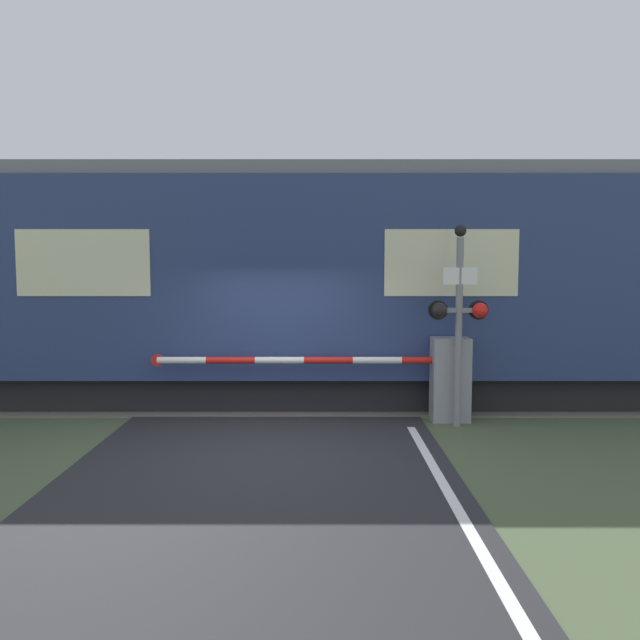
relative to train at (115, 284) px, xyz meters
The scene contains 5 objects.
ground_plane 5.03m from the train, 46.26° to the right, with size 80.00×80.00×0.00m, color #475638.
track_bed 3.80m from the train, ahead, with size 36.00×3.20×0.13m.
train is the anchor object (origin of this frame).
crossing_barrier 6.08m from the train, 17.44° to the right, with size 5.12×0.44×1.35m.
signal_post 6.39m from the train, 19.65° to the right, with size 0.93×0.26×3.12m.
Camera 1 is at (0.72, -8.42, 2.47)m, focal length 35.00 mm.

